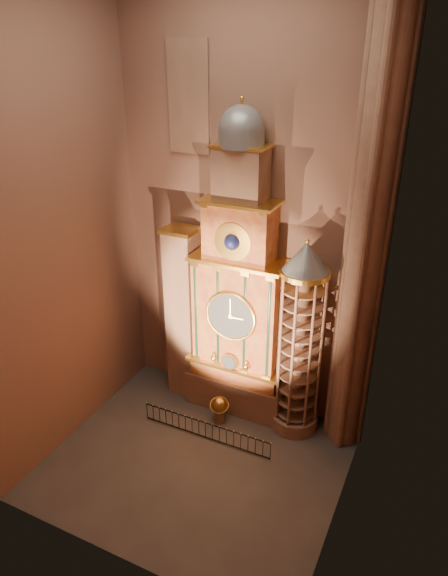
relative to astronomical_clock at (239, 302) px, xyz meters
The scene contains 11 objects.
floor 8.32m from the astronomical_clock, 90.00° to the right, with size 14.00×14.00×0.00m, color #383330.
wall_back 4.45m from the astronomical_clock, 90.00° to the left, with size 22.00×22.00×0.00m, color #855C47.
wall_left 9.61m from the astronomical_clock, 144.66° to the right, with size 22.00×22.00×0.00m, color #855C47.
wall_right 9.61m from the astronomical_clock, 35.34° to the right, with size 22.00×22.00×0.00m, color #855C47.
astronomical_clock is the anchor object (origin of this frame).
portrait_tower 3.73m from the astronomical_clock, behind, with size 1.80×1.60×10.20m.
stair_turret 3.78m from the astronomical_clock, ahead, with size 2.50×2.50×10.80m.
gothic_pier 7.48m from the astronomical_clock, ahead, with size 2.04×2.04×22.00m.
stained_glass_window 10.37m from the astronomical_clock, 163.43° to the left, with size 2.20×0.14×5.20m.
celestial_globe 6.03m from the astronomical_clock, 99.86° to the right, with size 1.33×1.29×1.53m.
iron_railing 6.97m from the astronomical_clock, 96.02° to the right, with size 7.25×0.08×1.02m.
Camera 1 is at (9.56, -16.81, 18.96)m, focal length 32.00 mm.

